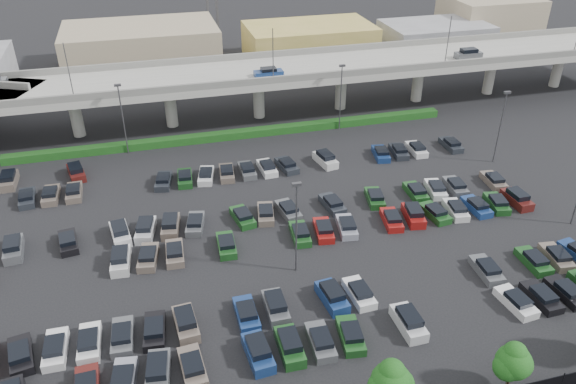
{
  "coord_description": "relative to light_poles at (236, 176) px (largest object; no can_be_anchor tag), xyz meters",
  "views": [
    {
      "loc": [
        -12.52,
        -51.57,
        36.18
      ],
      "look_at": [
        2.41,
        4.12,
        2.0
      ],
      "focal_mm": 35.0,
      "sensor_mm": 36.0,
      "label": 1
    }
  ],
  "objects": [
    {
      "name": "overpass",
      "position": [
        3.91,
        29.99,
        0.73
      ],
      "size": [
        150.0,
        13.0,
        15.8
      ],
      "color": "#97978F",
      "rests_on": "ground"
    },
    {
      "name": "parked_cars",
      "position": [
        2.94,
        -5.87,
        -5.63
      ],
      "size": [
        63.02,
        41.67,
        1.67
      ],
      "color": "#8B8F9F",
      "rests_on": "ground"
    },
    {
      "name": "distant_buildings",
      "position": [
        16.5,
        59.81,
        -2.49
      ],
      "size": [
        138.0,
        24.0,
        9.0
      ],
      "color": "gray",
      "rests_on": "ground"
    },
    {
      "name": "light_poles",
      "position": [
        0.0,
        0.0,
        0.0
      ],
      "size": [
        66.9,
        48.38,
        10.3
      ],
      "color": "#454549",
      "rests_on": "ground"
    },
    {
      "name": "ground",
      "position": [
        4.13,
        -2.0,
        -6.24
      ],
      "size": [
        280.0,
        280.0,
        0.0
      ],
      "primitive_type": "plane",
      "color": "black"
    },
    {
      "name": "hedge",
      "position": [
        4.13,
        23.0,
        -5.69
      ],
      "size": [
        66.0,
        1.6,
        1.1
      ],
      "primitive_type": "cube",
      "color": "#123F14",
      "rests_on": "ground"
    }
  ]
}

